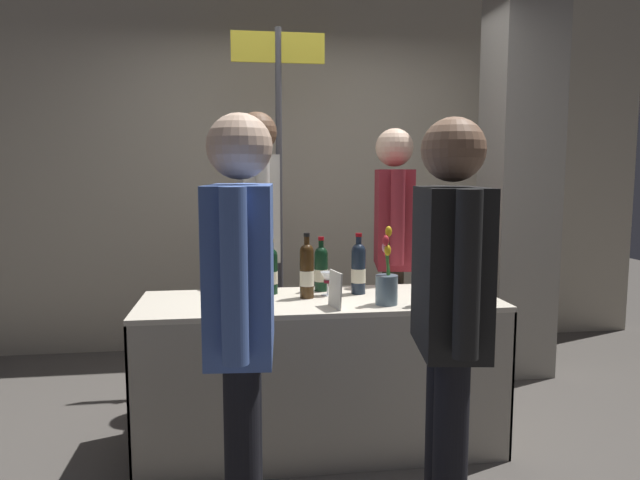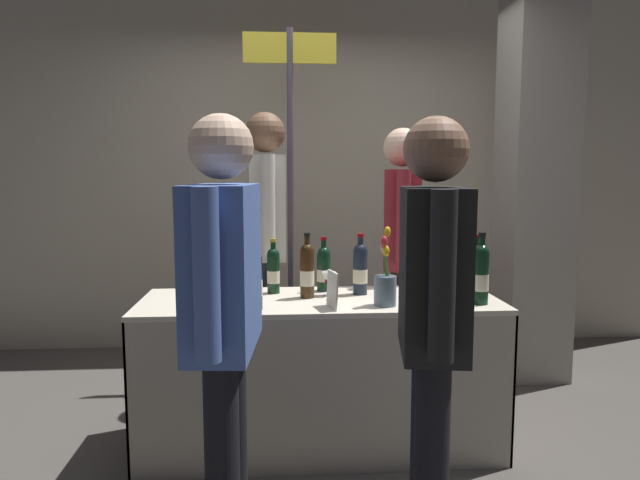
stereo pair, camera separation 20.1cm
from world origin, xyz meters
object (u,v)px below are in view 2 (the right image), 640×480
at_px(flower_vase, 385,284).
at_px(tasting_table, 320,346).
at_px(concrete_pillar, 537,142).
at_px(wine_glass_near_vendor, 329,279).
at_px(featured_wine_bottle, 481,273).
at_px(display_bottle_0, 324,268).
at_px(taster_foreground_right, 432,308).
at_px(vendor_presenter, 266,225).
at_px(booth_signpost, 290,159).

bearing_deg(flower_vase, tasting_table, 150.84).
distance_m(concrete_pillar, wine_glass_near_vendor, 1.87).
height_order(featured_wine_bottle, wine_glass_near_vendor, featured_wine_bottle).
distance_m(featured_wine_bottle, flower_vase, 0.47).
bearing_deg(display_bottle_0, taster_foreground_right, -76.24).
bearing_deg(display_bottle_0, featured_wine_bottle, -26.51).
bearing_deg(display_bottle_0, concrete_pillar, 26.73).
xyz_separation_m(display_bottle_0, taster_foreground_right, (0.28, -1.16, 0.05)).
xyz_separation_m(tasting_table, featured_wine_bottle, (0.77, -0.17, 0.40)).
bearing_deg(flower_vase, taster_foreground_right, -88.91).
height_order(tasting_table, wine_glass_near_vendor, wine_glass_near_vendor).
height_order(tasting_table, flower_vase, flower_vase).
distance_m(concrete_pillar, display_bottle_0, 1.82).
bearing_deg(taster_foreground_right, featured_wine_bottle, -20.94).
bearing_deg(vendor_presenter, tasting_table, 17.84).
distance_m(tasting_table, flower_vase, 0.49).
relative_size(display_bottle_0, wine_glass_near_vendor, 2.37).
xyz_separation_m(concrete_pillar, flower_vase, (-1.23, -1.12, -0.73)).
bearing_deg(tasting_table, flower_vase, -29.16).
distance_m(display_bottle_0, booth_signpost, 1.11).
xyz_separation_m(display_bottle_0, wine_glass_near_vendor, (0.02, -0.12, -0.04)).
xyz_separation_m(tasting_table, taster_foreground_right, (0.32, -0.96, 0.42)).
distance_m(wine_glass_near_vendor, vendor_presenter, 0.75).
relative_size(featured_wine_bottle, display_bottle_0, 1.19).
bearing_deg(featured_wine_bottle, vendor_presenter, 140.06).
bearing_deg(taster_foreground_right, display_bottle_0, 22.53).
bearing_deg(featured_wine_bottle, concrete_pillar, 55.87).
height_order(display_bottle_0, taster_foreground_right, taster_foreground_right).
relative_size(tasting_table, display_bottle_0, 6.15).
bearing_deg(taster_foreground_right, booth_signpost, 20.77).
bearing_deg(booth_signpost, display_bottle_0, -80.26).
distance_m(flower_vase, booth_signpost, 1.48).
distance_m(tasting_table, taster_foreground_right, 1.10).
bearing_deg(vendor_presenter, wine_glass_near_vendor, 23.88).
distance_m(display_bottle_0, vendor_presenter, 0.63).
bearing_deg(display_bottle_0, tasting_table, -99.75).
bearing_deg(tasting_table, concrete_pillar, 31.81).
xyz_separation_m(taster_foreground_right, booth_signpost, (-0.44, 2.07, 0.55)).
relative_size(wine_glass_near_vendor, flower_vase, 0.33).
xyz_separation_m(tasting_table, wine_glass_near_vendor, (0.05, 0.08, 0.33)).
height_order(vendor_presenter, booth_signpost, booth_signpost).
bearing_deg(vendor_presenter, taster_foreground_right, 15.78).
relative_size(featured_wine_bottle, booth_signpost, 0.15).
distance_m(concrete_pillar, tasting_table, 2.10).
distance_m(featured_wine_bottle, display_bottle_0, 0.82).
bearing_deg(flower_vase, display_bottle_0, 126.45).
height_order(wine_glass_near_vendor, booth_signpost, booth_signpost).
height_order(concrete_pillar, vendor_presenter, concrete_pillar).
bearing_deg(tasting_table, taster_foreground_right, -71.78).
distance_m(wine_glass_near_vendor, taster_foreground_right, 1.08).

